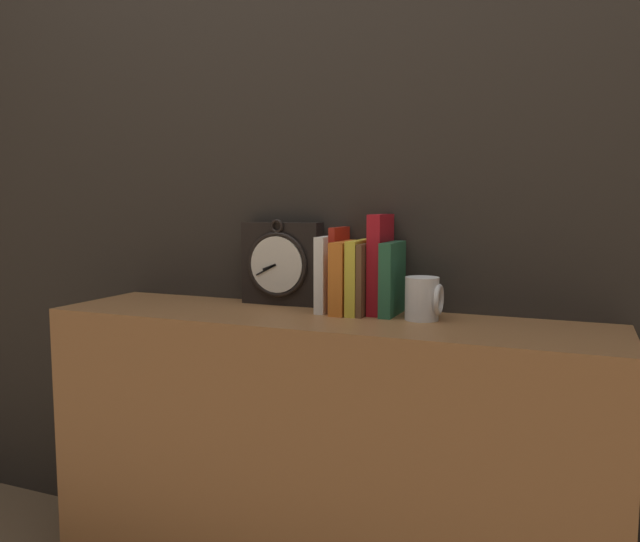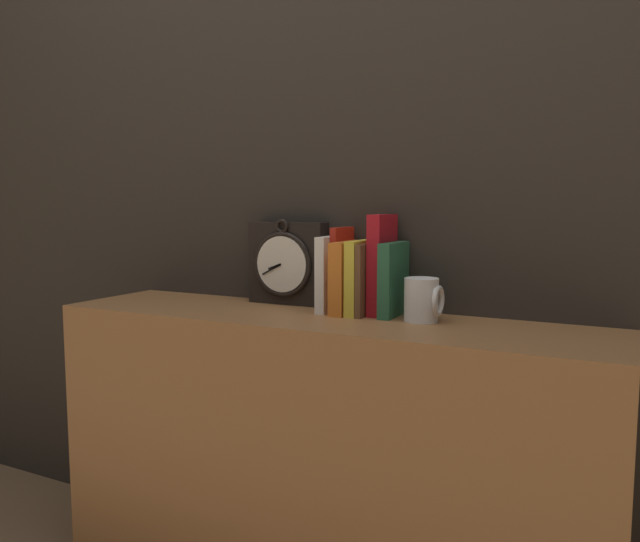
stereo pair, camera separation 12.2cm
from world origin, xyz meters
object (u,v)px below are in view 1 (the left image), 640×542
Objects in this scene: book_slot1_red at (339,269)px; book_slot4_brown at (368,278)px; clock at (281,263)px; book_slot6_green at (392,279)px; mug at (423,299)px; book_slot3_yellow at (360,277)px; book_slot5_red at (380,264)px; book_slot2_orange at (346,277)px; book_slot0_white at (329,273)px.

book_slot1_red is 1.21× the size of book_slot4_brown.
book_slot6_green is (0.32, -0.04, -0.02)m from clock.
book_slot1_red is 2.10× the size of mug.
book_slot3_yellow is 0.74× the size of book_slot5_red.
book_slot3_yellow reaches higher than mug.
mug is (0.15, -0.03, -0.04)m from book_slot4_brown.
book_slot2_orange reaches higher than mug.
book_slot5_red reaches higher than mug.
clock is at bearing 169.29° from book_slot3_yellow.
mug is at bearing -13.12° from book_slot1_red.
book_slot2_orange is (0.03, -0.02, -0.02)m from book_slot1_red.
book_slot0_white is 0.17m from book_slot6_green.
book_slot1_red reaches higher than mug.
book_slot1_red is (0.18, -0.02, -0.01)m from clock.
book_slot4_brown is (0.02, 0.00, -0.00)m from book_slot3_yellow.
book_slot6_green is (0.12, 0.01, 0.00)m from book_slot2_orange.
book_slot1_red is at bearing 166.44° from book_slot4_brown.
book_slot0_white is 1.04× the size of book_slot3_yellow.
book_slot0_white reaches higher than book_slot4_brown.
book_slot3_yellow is (0.04, 0.00, 0.00)m from book_slot2_orange.
clock is 0.27m from book_slot4_brown.
book_slot0_white is at bearing 177.73° from book_slot4_brown.
clock is at bearing 169.14° from mug.
clock is 1.09× the size of book_slot1_red.
book_slot3_yellow is at bearing 3.01° from book_slot2_orange.
book_slot4_brown is at bearing -13.56° from book_slot1_red.
book_slot0_white reaches higher than book_slot6_green.
book_slot1_red is at bearing 174.35° from book_slot6_green.
book_slot6_green is 0.10m from mug.
book_slot3_yellow is 0.08m from book_slot6_green.
book_slot4_brown is at bearing -9.73° from clock.
book_slot2_orange is at bearing -168.53° from book_slot5_red.
book_slot1_red is 0.04m from book_slot2_orange.
book_slot2_orange is 1.02× the size of book_slot4_brown.
book_slot0_white is 1.88× the size of mug.
book_slot5_red reaches higher than clock.
book_slot6_green is at bearing 4.67° from book_slot3_yellow.
book_slot1_red is 1.19× the size of book_slot6_green.
book_slot4_brown is at bearing -150.55° from book_slot5_red.
book_slot1_red is at bearing 139.83° from book_slot2_orange.
book_slot3_yellow is 0.06m from book_slot5_red.
clock is 0.18m from book_slot1_red.
book_slot3_yellow is at bearing -10.71° from clock.
clock is at bearing 170.27° from book_slot4_brown.
book_slot4_brown is (0.06, 0.00, -0.00)m from book_slot2_orange.
book_slot6_green is at bearing 5.94° from book_slot4_brown.
clock is 0.42m from mug.
book_slot5_red is at bearing 158.24° from mug.
book_slot6_green is at bearing 155.50° from mug.
book_slot1_red is 0.11m from book_slot5_red.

